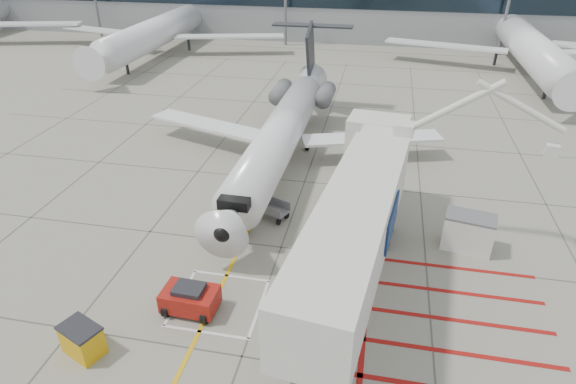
% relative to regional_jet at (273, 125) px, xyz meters
% --- Properties ---
extents(ground_plane, '(260.00, 260.00, 0.00)m').
position_rel_regional_jet_xyz_m(ground_plane, '(2.28, -12.18, -4.03)').
color(ground_plane, gray).
rests_on(ground_plane, ground).
extents(regional_jet, '(24.82, 31.10, 8.06)m').
position_rel_regional_jet_xyz_m(regional_jet, '(0.00, 0.00, 0.00)').
color(regional_jet, white).
rests_on(regional_jet, ground_plane).
extents(jet_bridge, '(11.88, 20.97, 7.97)m').
position_rel_regional_jet_xyz_m(jet_bridge, '(6.39, -12.30, -0.04)').
color(jet_bridge, silver).
rests_on(jet_bridge, ground_plane).
extents(pushback_tug, '(2.62, 1.69, 1.49)m').
position_rel_regional_jet_xyz_m(pushback_tug, '(-0.86, -13.93, -3.28)').
color(pushback_tug, '#9C160F').
rests_on(pushback_tug, ground_plane).
extents(spill_bin, '(1.98, 1.68, 1.45)m').
position_rel_regional_jet_xyz_m(spill_bin, '(-4.38, -17.25, -3.31)').
color(spill_bin, '#D0970B').
rests_on(spill_bin, ground_plane).
extents(baggage_cart, '(2.16, 1.79, 1.17)m').
position_rel_regional_jet_xyz_m(baggage_cart, '(1.14, -5.23, -3.45)').
color(baggage_cart, '#5C5C61').
rests_on(baggage_cart, ground_plane).
extents(ground_power_unit, '(2.90, 2.03, 2.10)m').
position_rel_regional_jet_xyz_m(ground_power_unit, '(12.51, -6.13, -2.98)').
color(ground_power_unit, silver).
rests_on(ground_power_unit, ground_plane).
extents(cone_nose, '(0.31, 0.31, 0.43)m').
position_rel_regional_jet_xyz_m(cone_nose, '(-1.05, -5.36, -3.82)').
color(cone_nose, '#DF600B').
rests_on(cone_nose, ground_plane).
extents(cone_side, '(0.39, 0.39, 0.54)m').
position_rel_regional_jet_xyz_m(cone_side, '(5.82, -5.08, -3.76)').
color(cone_side, '#DD410B').
rests_on(cone_side, ground_plane).
extents(bg_aircraft_b, '(33.11, 36.79, 11.04)m').
position_rel_regional_jet_xyz_m(bg_aircraft_b, '(-23.24, 33.82, 1.49)').
color(bg_aircraft_b, silver).
rests_on(bg_aircraft_b, ground_plane).
extents(bg_aircraft_c, '(33.49, 37.21, 11.16)m').
position_rel_regional_jet_xyz_m(bg_aircraft_c, '(23.58, 33.82, 1.55)').
color(bg_aircraft_c, silver).
rests_on(bg_aircraft_c, ground_plane).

